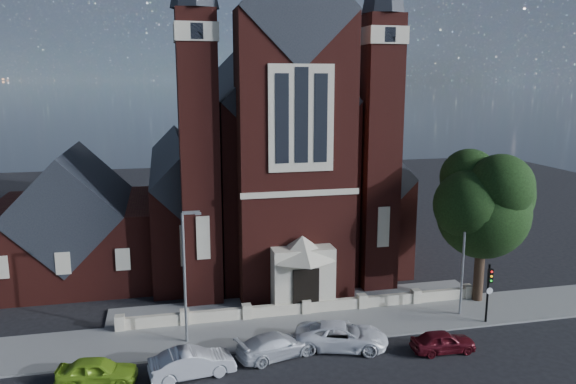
% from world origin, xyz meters
% --- Properties ---
extents(ground, '(120.00, 120.00, 0.00)m').
position_xyz_m(ground, '(0.00, 15.00, 0.00)').
color(ground, black).
rests_on(ground, ground).
extents(pavement_strip, '(60.00, 5.00, 0.12)m').
position_xyz_m(pavement_strip, '(0.00, 4.50, 0.00)').
color(pavement_strip, slate).
rests_on(pavement_strip, ground).
extents(forecourt_paving, '(26.00, 3.00, 0.14)m').
position_xyz_m(forecourt_paving, '(0.00, 8.50, 0.00)').
color(forecourt_paving, slate).
rests_on(forecourt_paving, ground).
extents(forecourt_wall, '(24.00, 0.40, 0.90)m').
position_xyz_m(forecourt_wall, '(0.00, 6.50, 0.00)').
color(forecourt_wall, '#C2B79A').
rests_on(forecourt_wall, ground).
extents(church, '(20.01, 34.90, 29.20)m').
position_xyz_m(church, '(-0.00, 22.94, 8.19)').
color(church, '#4B1914').
rests_on(church, ground).
extents(parish_hall, '(12.00, 12.20, 10.24)m').
position_xyz_m(parish_hall, '(-16.00, 18.00, 4.01)').
color(parish_hall, '#4B1914').
rests_on(parish_hall, ground).
extents(street_tree, '(6.40, 6.60, 10.70)m').
position_xyz_m(street_tree, '(12.60, 5.71, 6.96)').
color(street_tree, black).
rests_on(street_tree, ground).
extents(street_lamp_left, '(1.16, 0.22, 8.09)m').
position_xyz_m(street_lamp_left, '(-7.91, 4.00, 4.60)').
color(street_lamp_left, gray).
rests_on(street_lamp_left, ground).
extents(street_lamp_right, '(1.16, 0.22, 8.09)m').
position_xyz_m(street_lamp_right, '(10.09, 4.00, 4.60)').
color(street_lamp_right, gray).
rests_on(street_lamp_right, ground).
extents(traffic_signal, '(0.28, 0.42, 4.00)m').
position_xyz_m(traffic_signal, '(11.00, 2.43, 2.58)').
color(traffic_signal, black).
rests_on(traffic_signal, ground).
extents(car_lime_van, '(4.28, 2.22, 1.39)m').
position_xyz_m(car_lime_van, '(-12.73, 0.35, 0.70)').
color(car_lime_van, '#85B925').
rests_on(car_lime_van, ground).
extents(car_silver_a, '(4.70, 2.24, 1.49)m').
position_xyz_m(car_silver_a, '(-7.90, 0.06, 0.74)').
color(car_silver_a, '#B2B4BA').
rests_on(car_silver_a, ground).
extents(car_silver_b, '(5.06, 3.12, 1.37)m').
position_xyz_m(car_silver_b, '(-3.08, 1.15, 0.68)').
color(car_silver_b, silver).
rests_on(car_silver_b, ground).
extents(car_white_suv, '(5.91, 3.96, 1.51)m').
position_xyz_m(car_white_suv, '(0.84, 1.35, 0.75)').
color(car_white_suv, white).
rests_on(car_white_suv, ground).
extents(car_dark_red, '(3.77, 1.63, 1.27)m').
position_xyz_m(car_dark_red, '(6.41, -0.42, 0.63)').
color(car_dark_red, '#510D16').
rests_on(car_dark_red, ground).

